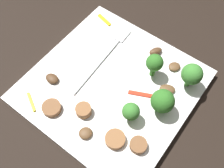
# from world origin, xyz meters

# --- Properties ---
(ground_plane) EXTENTS (1.40, 1.40, 0.00)m
(ground_plane) POSITION_xyz_m (0.00, 0.00, 0.00)
(ground_plane) COLOR black
(plate) EXTENTS (0.28, 0.28, 0.02)m
(plate) POSITION_xyz_m (0.00, 0.00, 0.01)
(plate) COLOR white
(plate) RESTS_ON ground_plane
(fork) EXTENTS (0.18, 0.02, 0.00)m
(fork) POSITION_xyz_m (0.04, 0.05, 0.02)
(fork) COLOR silver
(fork) RESTS_ON plate
(broccoli_floret_0) EXTENTS (0.03, 0.03, 0.04)m
(broccoli_floret_0) POSITION_xyz_m (-0.03, -0.06, 0.04)
(broccoli_floret_0) COLOR #408630
(broccoli_floret_0) RESTS_ON plate
(broccoli_floret_1) EXTENTS (0.04, 0.04, 0.05)m
(broccoli_floret_1) POSITION_xyz_m (0.01, -0.10, 0.05)
(broccoli_floret_1) COLOR #347525
(broccoli_floret_1) RESTS_ON plate
(broccoli_floret_2) EXTENTS (0.03, 0.03, 0.05)m
(broccoli_floret_2) POSITION_xyz_m (0.06, -0.05, 0.05)
(broccoli_floret_2) COLOR #347525
(broccoli_floret_2) RESTS_ON plate
(broccoli_floret_3) EXTENTS (0.04, 0.04, 0.05)m
(broccoli_floret_3) POSITION_xyz_m (0.08, -0.11, 0.05)
(broccoli_floret_3) COLOR #408630
(broccoli_floret_3) RESTS_ON plate
(sausage_slice_0) EXTENTS (0.05, 0.05, 0.01)m
(sausage_slice_0) POSITION_xyz_m (-0.08, -0.07, 0.02)
(sausage_slice_0) COLOR brown
(sausage_slice_0) RESTS_ON plate
(sausage_slice_1) EXTENTS (0.04, 0.04, 0.02)m
(sausage_slice_1) POSITION_xyz_m (-0.07, 0.01, 0.02)
(sausage_slice_1) COLOR brown
(sausage_slice_1) RESTS_ON plate
(sausage_slice_2) EXTENTS (0.03, 0.03, 0.01)m
(sausage_slice_2) POSITION_xyz_m (-0.07, -0.10, 0.02)
(sausage_slice_2) COLOR brown
(sausage_slice_2) RESTS_ON plate
(sausage_slice_3) EXTENTS (0.04, 0.04, 0.01)m
(sausage_slice_3) POSITION_xyz_m (-0.10, 0.05, 0.02)
(sausage_slice_3) COLOR brown
(sausage_slice_3) RESTS_ON plate
(mushroom_0) EXTENTS (0.03, 0.03, 0.01)m
(mushroom_0) POSITION_xyz_m (-0.10, -0.02, 0.02)
(mushroom_0) COLOR brown
(mushroom_0) RESTS_ON plate
(mushroom_1) EXTENTS (0.03, 0.03, 0.01)m
(mushroom_1) POSITION_xyz_m (0.10, -0.07, 0.02)
(mushroom_1) COLOR brown
(mushroom_1) RESTS_ON plate
(mushroom_2) EXTENTS (0.03, 0.03, 0.01)m
(mushroom_2) POSITION_xyz_m (0.11, -0.03, 0.02)
(mushroom_2) COLOR #4C331E
(mushroom_2) RESTS_ON plate
(mushroom_3) EXTENTS (0.02, 0.03, 0.01)m
(mushroom_3) POSITION_xyz_m (-0.06, 0.09, 0.02)
(mushroom_3) COLOR #4C331E
(mushroom_3) RESTS_ON plate
(mushroom_4) EXTENTS (0.03, 0.03, 0.01)m
(mushroom_4) POSITION_xyz_m (0.05, -0.09, 0.02)
(mushroom_4) COLOR brown
(mushroom_4) RESTS_ON plate
(pepper_strip_0) EXTENTS (0.02, 0.04, 0.00)m
(pepper_strip_0) POSITION_xyz_m (0.11, 0.11, 0.02)
(pepper_strip_0) COLOR yellow
(pepper_strip_0) RESTS_ON plate
(pepper_strip_1) EXTENTS (0.02, 0.04, 0.00)m
(pepper_strip_1) POSITION_xyz_m (-0.11, 0.09, 0.02)
(pepper_strip_1) COLOR yellow
(pepper_strip_1) RESTS_ON plate
(pepper_strip_2) EXTENTS (0.03, 0.05, 0.00)m
(pepper_strip_2) POSITION_xyz_m (0.01, -0.05, 0.02)
(pepper_strip_2) COLOR red
(pepper_strip_2) RESTS_ON plate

